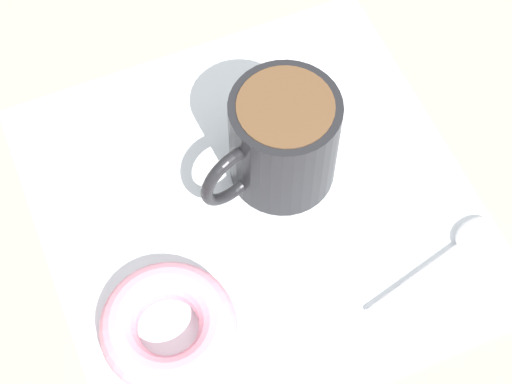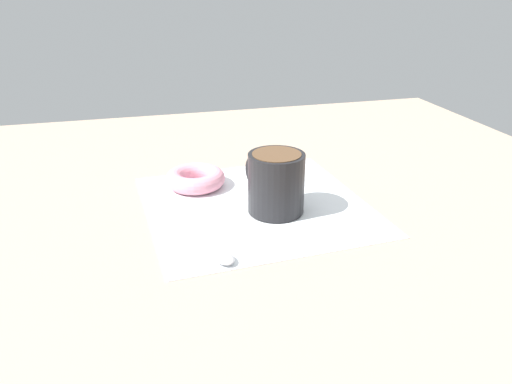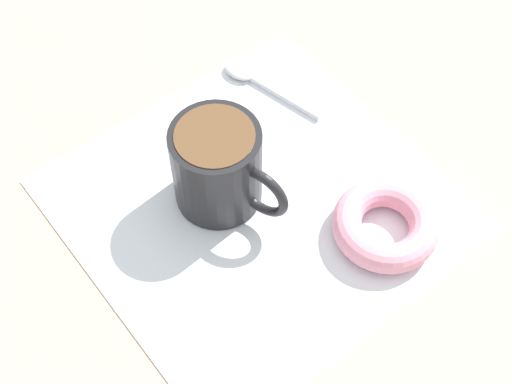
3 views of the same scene
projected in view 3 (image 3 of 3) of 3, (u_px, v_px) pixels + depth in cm
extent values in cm
cube|color=tan|center=(214.00, 204.00, 69.13)|extent=(120.00, 120.00, 2.00)
cube|color=white|center=(256.00, 205.00, 67.72)|extent=(34.72, 34.72, 0.30)
cylinder|color=black|center=(218.00, 168.00, 64.46)|extent=(8.27, 8.27, 8.91)
cylinder|color=brown|center=(216.00, 139.00, 60.92)|extent=(7.07, 7.07, 0.60)
torus|color=black|center=(260.00, 192.00, 62.99)|extent=(5.83, 2.91, 5.89)
torus|color=pink|center=(385.00, 225.00, 64.71)|extent=(9.80, 9.80, 2.74)
ellipsoid|color=silver|center=(239.00, 70.00, 76.52)|extent=(4.14, 3.35, 0.90)
cylinder|color=silver|center=(282.00, 96.00, 74.68)|extent=(9.36, 3.35, 0.56)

